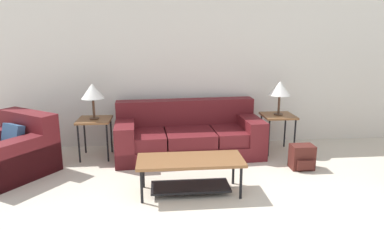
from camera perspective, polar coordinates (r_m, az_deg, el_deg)
wall_back at (r=5.74m, az=0.12°, el=7.86°), size 9.08×0.06×2.60m
couch at (r=5.36m, az=-0.60°, el=-3.55°), size 2.28×1.10×0.82m
armchair at (r=5.23m, az=-28.20°, el=-5.72°), size 1.38×1.40×0.80m
coffee_table at (r=4.07m, az=-0.29°, el=-8.79°), size 1.24×0.53×0.43m
side_table_left at (r=5.36m, az=-15.92°, el=-1.34°), size 0.49×0.50×0.60m
side_table_right at (r=5.59m, az=14.15°, el=-0.64°), size 0.49×0.50×0.60m
table_lamp_left at (r=5.27m, az=-16.26°, el=3.76°), size 0.34×0.34×0.54m
table_lamp_right at (r=5.50m, az=14.44°, el=4.26°), size 0.34×0.34×0.54m
backpack at (r=5.07m, az=17.87°, el=-6.71°), size 0.32×0.30×0.34m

